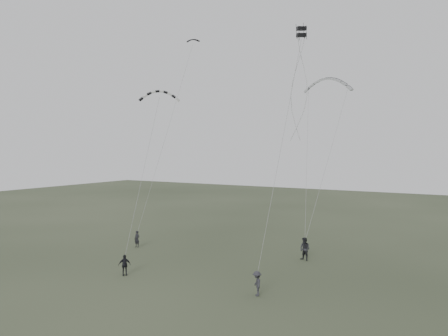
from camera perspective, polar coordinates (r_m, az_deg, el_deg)
The scene contains 9 objects.
ground at distance 33.01m, azimuth -6.04°, elevation -13.49°, with size 140.00×140.00×0.00m, color #2F3925.
flyer_left at distance 41.64m, azimuth -11.29°, elevation -9.08°, with size 0.55×0.36×1.52m, color black.
flyer_right at distance 36.72m, azimuth 10.51°, elevation -10.37°, with size 0.91×0.71×1.87m, color #222227.
flyer_center at distance 32.91m, azimuth -12.88°, elevation -12.24°, with size 0.87×0.36×1.49m, color black.
flyer_far at distance 27.97m, azimuth 4.33°, elevation -14.81°, with size 0.99×0.57×1.54m, color #2B2B31.
kite_dark_small at distance 46.44m, azimuth -4.06°, elevation 16.39°, with size 1.31×0.39×0.46m, color black, non-canonical shape.
kite_pale_large at distance 43.48m, azimuth 13.41°, elevation 11.27°, with size 4.58×1.03×1.83m, color #9EA1A4, non-canonical shape.
kite_striped at distance 37.20m, azimuth -8.43°, elevation 9.89°, with size 3.37×0.84×1.29m, color black, non-canonical shape.
kite_box at distance 31.28m, azimuth 10.07°, elevation 17.11°, with size 0.60×0.60×0.70m, color black, non-canonical shape.
Camera 1 is at (18.85, -25.52, 9.10)m, focal length 35.00 mm.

